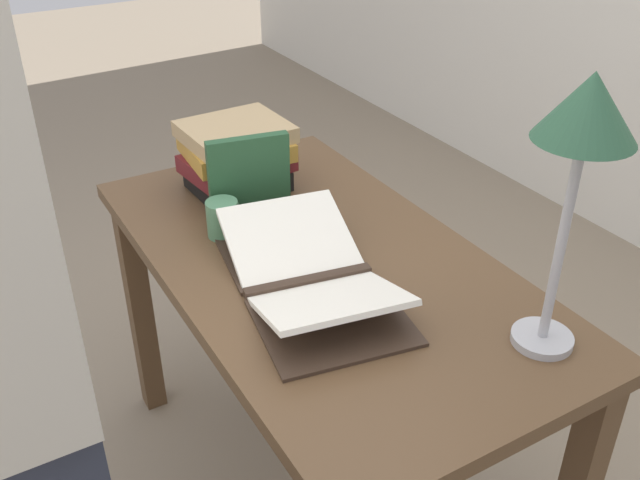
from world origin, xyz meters
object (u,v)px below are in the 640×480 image
(book_stack_tall, at_px, (236,155))
(reading_lamp, at_px, (585,130))
(open_book, at_px, (308,275))
(person_reader, at_px, (6,374))
(coffee_mug, at_px, (223,218))
(book_standing_upright, at_px, (249,178))

(book_stack_tall, bearing_deg, reading_lamp, 14.38)
(open_book, height_order, reading_lamp, reading_lamp)
(book_stack_tall, height_order, person_reader, person_reader)
(coffee_mug, bearing_deg, person_reader, -55.55)
(reading_lamp, relative_size, coffee_mug, 5.33)
(person_reader, bearing_deg, coffee_mug, -55.55)
(coffee_mug, height_order, person_reader, person_reader)
(book_stack_tall, xyz_separation_m, coffee_mug, (0.20, -0.13, -0.05))
(open_book, distance_m, reading_lamp, 0.61)
(book_stack_tall, relative_size, coffee_mug, 2.84)
(book_stack_tall, relative_size, book_standing_upright, 1.34)
(reading_lamp, bearing_deg, book_stack_tall, -165.62)
(book_standing_upright, height_order, coffee_mug, book_standing_upright)
(open_book, relative_size, book_stack_tall, 2.06)
(reading_lamp, relative_size, person_reader, 0.31)
(open_book, relative_size, person_reader, 0.34)
(book_standing_upright, bearing_deg, reading_lamp, 30.14)
(book_standing_upright, bearing_deg, coffee_mug, -51.58)
(open_book, bearing_deg, coffee_mug, -156.97)
(reading_lamp, height_order, person_reader, person_reader)
(open_book, xyz_separation_m, person_reader, (0.08, -0.59, 0.06))
(book_stack_tall, relative_size, reading_lamp, 0.53)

